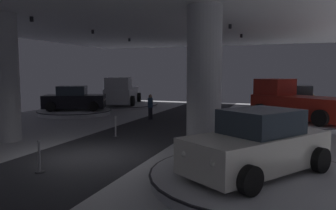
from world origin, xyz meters
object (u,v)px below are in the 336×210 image
Objects in this scene: display_platform_near_right at (256,178)px; display_platform_far_right at (299,122)px; display_platform_deep_left at (123,105)px; display_car_far_left at (74,99)px; display_car_near_right at (257,145)px; pickup_truck_far_right at (295,103)px; column_right at (204,79)px; column_left at (5,78)px; display_car_deep_right at (300,99)px; display_platform_far_left at (75,112)px; pickup_truck_deep_left at (122,93)px; visitor_walking_near at (150,105)px; display_platform_deep_right at (299,112)px.

display_platform_far_right is at bearing 82.32° from display_platform_near_right.
display_platform_far_right is at bearing -21.64° from display_platform_deep_left.
display_car_far_left is 0.79× the size of display_platform_near_right.
pickup_truck_far_right reaches higher than display_car_near_right.
column_right is at bearing 123.76° from display_car_near_right.
column_left is 15.29m from display_platform_far_right.
display_platform_deep_left is (-12.61, 16.54, -0.03)m from display_platform_near_right.
display_car_deep_right is at bearing 88.15° from display_platform_far_right.
display_platform_far_right is (14.86, 0.20, -0.01)m from display_platform_far_left.
pickup_truck_far_right reaches higher than pickup_truck_deep_left.
display_platform_near_right is 20.52m from pickup_truck_deep_left.
pickup_truck_deep_left reaches higher than visitor_walking_near.
display_car_far_left is at bearing 141.44° from display_car_near_right.
display_car_deep_right is at bearing 19.02° from display_car_far_left.
display_car_deep_right is at bearing 84.92° from pickup_truck_far_right.
column_right is at bearing -107.49° from display_car_deep_right.
column_left is 8.55m from column_right.
display_car_deep_right reaches higher than display_platform_far_left.
column_right is (8.44, 1.36, 0.00)m from column_left.
display_platform_far_left is at bearing -99.02° from pickup_truck_deep_left.
display_car_near_right is at bearing -54.09° from visitor_walking_near.
display_car_near_right is 0.79× the size of pickup_truck_deep_left.
display_car_deep_right is 0.83× the size of display_platform_far_left.
display_platform_far_left is 0.90× the size of pickup_truck_deep_left.
display_platform_near_right is 20.80m from display_platform_deep_left.
pickup_truck_deep_left reaches higher than display_platform_deep_left.
display_car_deep_right is at bearing 72.51° from column_right.
display_platform_deep_right reaches higher than display_platform_far_right.
display_platform_deep_right is at bearing 48.25° from column_left.
display_platform_deep_left is at bearing 177.53° from display_car_deep_right.
display_platform_deep_right is 0.93× the size of display_platform_far_left.
display_car_deep_right is at bearing -2.47° from display_platform_deep_left.
column_left is 9.40m from display_platform_far_left.
display_car_near_right is (-1.62, -15.93, 0.88)m from display_platform_deep_right.
display_platform_near_right is 1.02× the size of pickup_truck_deep_left.
display_platform_far_left is 0.89× the size of display_platform_near_right.
display_platform_deep_left is at bearing 158.36° from display_platform_far_right.
pickup_truck_deep_left reaches higher than display_platform_far_right.
display_car_deep_right is 16.04m from display_platform_near_right.
column_left is at bearing -131.75° from display_platform_deep_right.
column_right is 1.23× the size of display_car_near_right.
display_platform_far_right is at bearing 5.00° from visitor_walking_near.
pickup_truck_far_right is (-0.43, -4.82, 1.03)m from display_platform_deep_right.
pickup_truck_deep_left is 3.57× the size of visitor_walking_near.
display_car_near_right is 20.81m from display_platform_deep_left.
column_left is 8.94m from visitor_walking_near.
column_right is at bearing -51.69° from display_platform_deep_left.
display_platform_near_right is at bearing -38.66° from display_car_far_left.
display_platform_near_right is 11.25m from pickup_truck_far_right.
pickup_truck_far_right reaches higher than display_platform_far_left.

